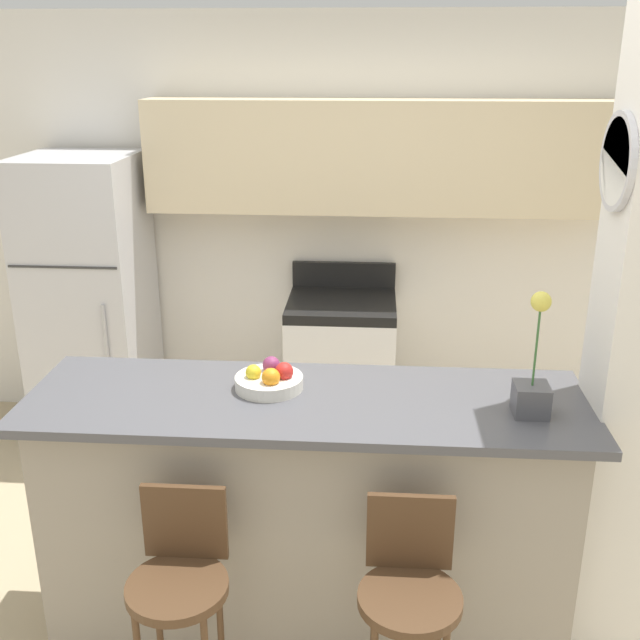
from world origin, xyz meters
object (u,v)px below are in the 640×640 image
Objects in this scene: stove_range at (341,369)px; bar_stool_left at (180,586)px; bar_stool_right at (409,597)px; fruit_bowl at (270,379)px; refrigerator at (91,302)px; orchid_vase at (532,383)px.

stove_range is 1.14× the size of bar_stool_left.
bar_stool_right is 0.93m from fruit_bowl.
stove_range is at bearing 78.82° from bar_stool_left.
bar_stool_left is 1.00× the size of bar_stool_right.
fruit_bowl is (1.32, -1.60, 0.25)m from refrigerator.
stove_range is 4.08× the size of fruit_bowl.
fruit_bowl is at bearing -97.01° from stove_range.
bar_stool_right is at bearing 0.00° from bar_stool_left.
refrigerator is 1.88× the size of bar_stool_right.
orchid_vase reaches higher than bar_stool_left.
orchid_vase is at bearing -67.30° from stove_range.
orchid_vase is (1.19, 0.43, 0.59)m from bar_stool_left.
refrigerator is at bearing 142.58° from orchid_vase.
fruit_bowl reaches higher than stove_range.
stove_range is 2.28m from bar_stool_left.
stove_range is at bearing 82.99° from fruit_bowl.
orchid_vase reaches higher than fruit_bowl.
refrigerator is 2.44m from bar_stool_left.
bar_stool_right is (1.85, -2.17, -0.26)m from refrigerator.
fruit_bowl is at bearing 132.72° from bar_stool_right.
refrigerator is 1.88× the size of bar_stool_left.
refrigerator reaches higher than fruit_bowl.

